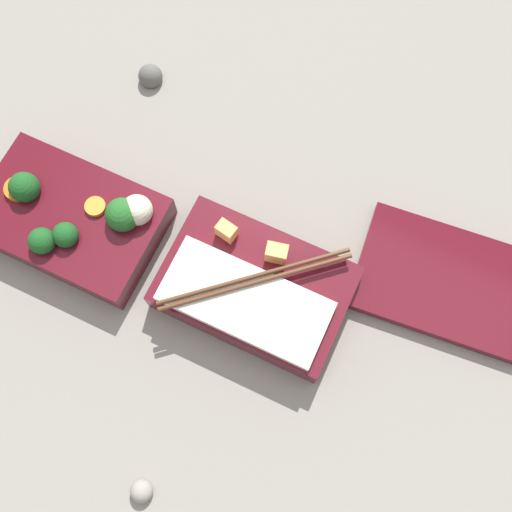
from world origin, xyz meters
name	(u,v)px	position (x,y,z in m)	size (l,w,h in m)	color
ground_plane	(149,266)	(0.00, 0.00, 0.00)	(3.00, 3.00, 0.00)	gray
bento_tray_vegetable	(73,218)	(-0.10, 0.01, 0.02)	(0.21, 0.14, 0.07)	#510F19
bento_tray_rice	(254,289)	(0.13, 0.02, 0.02)	(0.21, 0.15, 0.06)	#510F19
bento_lid	(445,281)	(0.32, 0.13, 0.01)	(0.20, 0.13, 0.02)	#510F19
pebble_0	(151,76)	(-0.12, 0.23, 0.01)	(0.03, 0.03, 0.03)	#595651
pebble_1	(142,491)	(0.11, -0.22, 0.01)	(0.02, 0.02, 0.02)	gray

